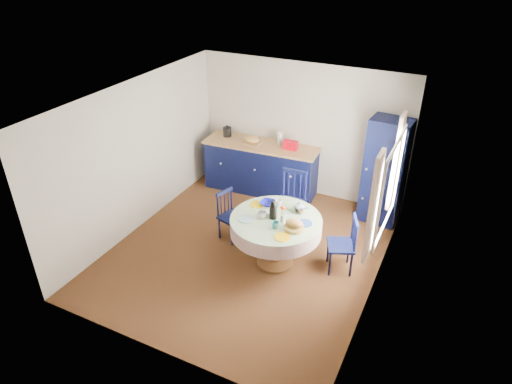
% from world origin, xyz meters
% --- Properties ---
extents(floor, '(4.50, 4.50, 0.00)m').
position_xyz_m(floor, '(0.00, 0.00, 0.00)').
color(floor, black).
rests_on(floor, ground).
extents(ceiling, '(4.50, 4.50, 0.00)m').
position_xyz_m(ceiling, '(0.00, 0.00, 2.50)').
color(ceiling, white).
rests_on(ceiling, wall_back).
extents(wall_back, '(4.00, 0.02, 2.50)m').
position_xyz_m(wall_back, '(0.00, 2.25, 1.25)').
color(wall_back, beige).
rests_on(wall_back, floor).
extents(wall_left, '(0.02, 4.50, 2.50)m').
position_xyz_m(wall_left, '(-2.00, 0.00, 1.25)').
color(wall_left, beige).
rests_on(wall_left, floor).
extents(wall_right, '(0.02, 4.50, 2.50)m').
position_xyz_m(wall_right, '(2.00, 0.00, 1.25)').
color(wall_right, beige).
rests_on(wall_right, floor).
extents(window, '(0.10, 1.74, 1.45)m').
position_xyz_m(window, '(1.95, 0.30, 1.52)').
color(window, white).
rests_on(window, wall_right).
extents(kitchen_counter, '(2.23, 0.82, 1.22)m').
position_xyz_m(kitchen_counter, '(-0.66, 1.90, 0.50)').
color(kitchen_counter, black).
rests_on(kitchen_counter, floor).
extents(pantry_cabinet, '(0.69, 0.52, 1.87)m').
position_xyz_m(pantry_cabinet, '(1.66, 1.85, 0.93)').
color(pantry_cabinet, black).
rests_on(pantry_cabinet, floor).
extents(dining_table, '(1.34, 1.34, 1.09)m').
position_xyz_m(dining_table, '(0.54, -0.10, 0.69)').
color(dining_table, brown).
rests_on(dining_table, floor).
extents(chair_left, '(0.46, 0.47, 0.84)m').
position_xyz_m(chair_left, '(-0.42, 0.22, 0.43)').
color(chair_left, black).
rests_on(chair_left, floor).
extents(chair_far, '(0.51, 0.49, 1.05)m').
position_xyz_m(chair_far, '(0.37, 0.90, 0.53)').
color(chair_far, black).
rests_on(chair_far, floor).
extents(chair_right, '(0.51, 0.52, 0.90)m').
position_xyz_m(chair_right, '(1.48, 0.22, 0.46)').
color(chair_right, black).
rests_on(chair_right, floor).
extents(mug_a, '(0.13, 0.13, 0.10)m').
position_xyz_m(mug_a, '(0.33, -0.16, 0.87)').
color(mug_a, silver).
rests_on(mug_a, dining_table).
extents(mug_b, '(0.11, 0.11, 0.10)m').
position_xyz_m(mug_b, '(0.61, -0.32, 0.87)').
color(mug_b, '#266A69').
rests_on(mug_b, dining_table).
extents(mug_c, '(0.12, 0.12, 0.10)m').
position_xyz_m(mug_c, '(0.77, 0.19, 0.86)').
color(mug_c, black).
rests_on(mug_c, dining_table).
extents(mug_d, '(0.11, 0.11, 0.10)m').
position_xyz_m(mug_d, '(0.42, 0.25, 0.87)').
color(mug_d, silver).
rests_on(mug_d, dining_table).
extents(cobalt_bowl, '(0.24, 0.24, 0.06)m').
position_xyz_m(cobalt_bowl, '(0.27, 0.20, 0.84)').
color(cobalt_bowl, '#090B79').
rests_on(cobalt_bowl, dining_table).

